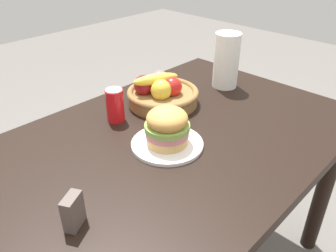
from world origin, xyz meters
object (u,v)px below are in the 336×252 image
fruit_basket (162,92)px  paper_towel_roll (226,61)px  sandwich (167,126)px  plate (167,144)px  soda_can (115,105)px  napkin_holder (73,211)px

fruit_basket → paper_towel_roll: (0.32, -0.08, 0.07)m
sandwich → plate: bearing=-153.4°
plate → sandwich: sandwich is taller
paper_towel_roll → soda_can: bearing=168.9°
fruit_basket → paper_towel_roll: 0.34m
sandwich → fruit_basket: bearing=48.0°
soda_can → napkin_holder: 0.52m
plate → sandwich: size_ratio=1.62×
sandwich → fruit_basket: size_ratio=0.51×
fruit_basket → paper_towel_roll: paper_towel_roll is taller
plate → napkin_holder: napkin_holder is taller
napkin_holder → soda_can: bearing=11.9°
sandwich → paper_towel_roll: size_ratio=0.62×
sandwich → napkin_holder: bearing=-168.9°
soda_can → fruit_basket: 0.22m
fruit_basket → plate: bearing=-132.0°
sandwich → paper_towel_roll: paper_towel_roll is taller
sandwich → napkin_holder: (-0.41, -0.08, -0.03)m
napkin_holder → sandwich: bearing=-17.3°
soda_can → fruit_basket: (0.22, -0.03, -0.01)m
napkin_holder → paper_towel_roll: bearing=-14.6°
plate → sandwich: bearing=26.6°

